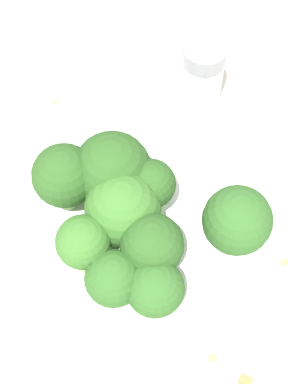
# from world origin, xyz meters

# --- Properties ---
(ground_plane) EXTENTS (3.00, 3.00, 0.00)m
(ground_plane) POSITION_xyz_m (0.00, 0.00, 0.00)
(ground_plane) COLOR silver
(bowl) EXTENTS (0.21, 0.21, 0.04)m
(bowl) POSITION_xyz_m (0.00, 0.00, 0.02)
(bowl) COLOR white
(bowl) RESTS_ON ground_plane
(broccoli_floret_0) EXTENTS (0.04, 0.04, 0.05)m
(broccoli_floret_0) POSITION_xyz_m (-0.06, 0.04, 0.07)
(broccoli_floret_0) COLOR #8EB770
(broccoli_floret_0) RESTS_ON bowl
(broccoli_floret_1) EXTENTS (0.06, 0.06, 0.07)m
(broccoli_floret_1) POSITION_xyz_m (0.03, 0.01, 0.08)
(broccoli_floret_1) COLOR #84AD66
(broccoli_floret_1) RESTS_ON bowl
(broccoli_floret_2) EXTENTS (0.04, 0.04, 0.05)m
(broccoli_floret_2) POSITION_xyz_m (-0.03, 0.06, 0.07)
(broccoli_floret_2) COLOR #84AD66
(broccoli_floret_2) RESTS_ON bowl
(broccoli_floret_3) EXTENTS (0.04, 0.04, 0.06)m
(broccoli_floret_3) POSITION_xyz_m (-0.00, 0.06, 0.07)
(broccoli_floret_3) COLOR #8EB770
(broccoli_floret_3) RESTS_ON bowl
(broccoli_floret_4) EXTENTS (0.06, 0.06, 0.06)m
(broccoli_floret_4) POSITION_xyz_m (-0.00, 0.02, 0.07)
(broccoli_floret_4) COLOR #84AD66
(broccoli_floret_4) RESTS_ON bowl
(broccoli_floret_5) EXTENTS (0.04, 0.04, 0.06)m
(broccoli_floret_5) POSITION_xyz_m (-0.00, -0.01, 0.08)
(broccoli_floret_5) COLOR #8EB770
(broccoli_floret_5) RESTS_ON bowl
(broccoli_floret_6) EXTENTS (0.05, 0.05, 0.06)m
(broccoli_floret_6) POSITION_xyz_m (-0.04, 0.03, 0.08)
(broccoli_floret_6) COLOR #8EB770
(broccoli_floret_6) RESTS_ON bowl
(broccoli_floret_7) EXTENTS (0.05, 0.05, 0.05)m
(broccoli_floret_7) POSITION_xyz_m (-0.06, -0.03, 0.07)
(broccoli_floret_7) COLOR #7A9E5B
(broccoli_floret_7) RESTS_ON bowl
(broccoli_floret_8) EXTENTS (0.05, 0.05, 0.06)m
(broccoli_floret_8) POSITION_xyz_m (0.05, 0.03, 0.08)
(broccoli_floret_8) COLOR #84AD66
(broccoli_floret_8) RESTS_ON bowl
(pepper_shaker) EXTENTS (0.04, 0.04, 0.08)m
(pepper_shaker) POSITION_xyz_m (0.06, -0.13, 0.04)
(pepper_shaker) COLOR silver
(pepper_shaker) RESTS_ON ground_plane
(almond_crumb_0) EXTENTS (0.01, 0.01, 0.01)m
(almond_crumb_0) POSITION_xyz_m (-0.10, -0.07, 0.00)
(almond_crumb_0) COLOR #AD7F4C
(almond_crumb_0) RESTS_ON ground_plane
(almond_crumb_1) EXTENTS (0.01, 0.01, 0.01)m
(almond_crumb_1) POSITION_xyz_m (-0.11, 0.03, 0.00)
(almond_crumb_1) COLOR #AD7F4C
(almond_crumb_1) RESTS_ON ground_plane
(almond_crumb_2) EXTENTS (0.00, 0.01, 0.01)m
(almond_crumb_2) POSITION_xyz_m (0.16, -0.04, 0.00)
(almond_crumb_2) COLOR tan
(almond_crumb_2) RESTS_ON ground_plane
(almond_crumb_4) EXTENTS (0.01, 0.01, 0.01)m
(almond_crumb_4) POSITION_xyz_m (-0.14, 0.03, 0.00)
(almond_crumb_4) COLOR olive
(almond_crumb_4) RESTS_ON ground_plane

